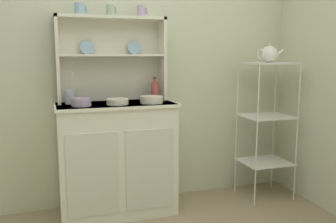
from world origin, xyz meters
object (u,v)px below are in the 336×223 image
Objects in this scene: cup_sky_0 at (80,9)px; hutch_shelf_unit at (111,52)px; bakers_rack at (267,114)px; bowl_mixing_large at (81,102)px; jam_bottle at (155,91)px; utensil_jar at (70,96)px; porcelain_teapot at (269,54)px; hutch_cabinet at (117,157)px.

hutch_shelf_unit is at bearing 9.53° from cup_sky_0.
cup_sky_0 reaches higher than bakers_rack.
bowl_mixing_large is at bearing -99.50° from cup_sky_0.
utensil_jar reaches higher than jam_bottle.
bowl_mixing_large is at bearing -179.69° from porcelain_teapot.
jam_bottle is at bearing 14.10° from hutch_cabinet.
hutch_cabinet is 3.91× the size of utensil_jar.
cup_sky_0 is at bearing 23.01° from utensil_jar.
porcelain_teapot is at bearing -180.00° from bakers_rack.
hutch_shelf_unit is 5.93× the size of bowl_mixing_large.
utensil_jar is at bearing 175.12° from porcelain_teapot.
bowl_mixing_large is 0.61× the size of utensil_jar.
jam_bottle is (-0.99, 0.15, 0.22)m from bakers_rack.
bakers_rack is 1.80m from cup_sky_0.
hutch_shelf_unit is 0.47m from jam_bottle.
porcelain_teapot reaches higher than utensil_jar.
hutch_shelf_unit is 4.51× the size of jam_bottle.
porcelain_teapot is at bearing -8.71° from jam_bottle.
porcelain_teapot is at bearing -2.78° from hutch_cabinet.
cup_sky_0 reaches higher than bowl_mixing_large.
cup_sky_0 is at bearing 176.46° from jam_bottle.
bakers_rack is at bearing -2.78° from hutch_cabinet.
hutch_shelf_unit is at bearing 90.00° from hutch_cabinet.
bowl_mixing_large is 0.76× the size of jam_bottle.
cup_sky_0 is at bearing 173.20° from porcelain_teapot.
bakers_rack is 0.52m from porcelain_teapot.
hutch_cabinet is at bearing 15.12° from bowl_mixing_large.
utensil_jar is 1.71m from porcelain_teapot.
utensil_jar reaches higher than bowl_mixing_large.
hutch_shelf_unit is 1.45m from bakers_rack.
porcelain_teapot reaches higher than bowl_mixing_large.
hutch_cabinet is at bearing -27.15° from cup_sky_0.
bakers_rack is 5.16× the size of porcelain_teapot.
hutch_cabinet is 0.77× the size of bakers_rack.
cup_sky_0 reaches higher than hutch_shelf_unit.
hutch_shelf_unit reaches higher than porcelain_teapot.
bowl_mixing_large is 0.62× the size of porcelain_teapot.
cup_sky_0 is 0.48× the size of jam_bottle.
jam_bottle is at bearing -3.54° from cup_sky_0.
hutch_cabinet is 0.63m from jam_bottle.
hutch_cabinet is 0.55m from bowl_mixing_large.
utensil_jar is at bearing -179.31° from jam_bottle.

